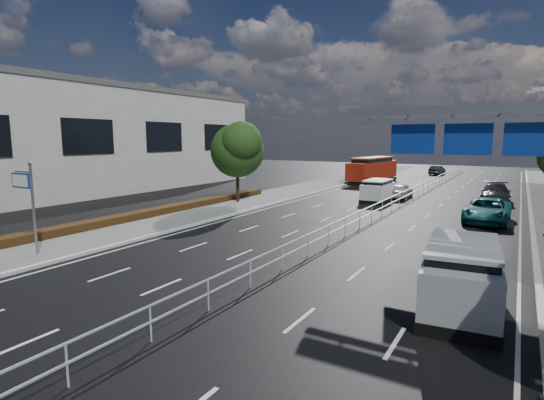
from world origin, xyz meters
The scene contains 16 objects.
ground centered at (0.00, 0.00, 0.00)m, with size 160.00×160.00×0.00m, color black.
sidewalk_near centered at (-11.50, 0.00, 0.07)m, with size 5.00×140.00×0.14m, color slate.
kerb_near centered at (-9.00, 0.00, 0.07)m, with size 0.25×140.00×0.15m, color silver.
median_fence centered at (0.00, 22.50, 0.53)m, with size 0.05×85.00×1.02m.
hedge_near centered at (-13.30, 5.00, 0.36)m, with size 1.00×36.00×0.44m, color black.
toilet_sign centered at (-10.95, 0.00, 2.94)m, with size 1.62×0.18×4.34m.
overhead_gantry centered at (6.74, 10.05, 5.61)m, with size 10.24×0.38×7.45m.
near_building centered at (-30.00, 18.00, 5.00)m, with size 12.00×38.00×10.00m, color #B9B2A6.
near_tree_back centered at (-11.94, 17.97, 4.61)m, with size 4.84×4.51×6.69m.
white_minivan centered at (-2.23, 24.82, 0.92)m, with size 1.87×4.30×1.87m.
red_bus centered at (-7.50, 40.38, 1.60)m, with size 3.51×10.47×3.07m.
near_car_silver centered at (-1.00, 27.82, 0.67)m, with size 1.59×3.95×1.35m, color #B4B6BC.
near_car_dark centered at (-2.45, 55.77, 0.66)m, with size 1.40×4.01×1.32m, color black.
silver_minivan centered at (6.76, 3.36, 1.05)m, with size 2.63×5.30×2.13m.
parked_car_teal centered at (6.50, 19.40, 0.76)m, with size 2.53×5.49×1.53m, color #156162.
parked_car_dark centered at (6.50, 29.16, 0.79)m, with size 2.22×5.46×1.59m, color black.
Camera 1 is at (8.10, -10.71, 5.34)m, focal length 28.00 mm.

